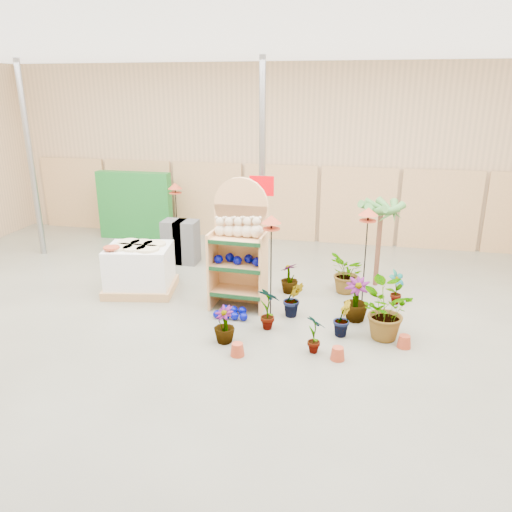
{
  "coord_description": "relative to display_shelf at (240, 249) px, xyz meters",
  "views": [
    {
      "loc": [
        2.1,
        -6.82,
        3.87
      ],
      "look_at": [
        0.3,
        1.5,
        1.0
      ],
      "focal_mm": 35.0,
      "sensor_mm": 36.0,
      "label": 1
    }
  ],
  "objects": [
    {
      "name": "pallet_stack",
      "position": [
        -2.1,
        0.18,
        -0.61
      ],
      "size": [
        1.5,
        1.32,
        0.98
      ],
      "rotation": [
        0.0,
        0.0,
        0.18
      ],
      "color": "tan",
      "rests_on": "ground"
    },
    {
      "name": "bird_table_front",
      "position": [
        0.63,
        -0.31,
        0.61
      ],
      "size": [
        0.34,
        0.34,
        1.83
      ],
      "color": "black",
      "rests_on": "ground"
    },
    {
      "name": "room",
      "position": [
        0.02,
        -0.67,
        1.13
      ],
      "size": [
        15.2,
        12.1,
        4.7
      ],
      "color": "#656556",
      "rests_on": "ground"
    },
    {
      "name": "potted_plant_8",
      "position": [
        1.55,
        -1.54,
        -0.77
      ],
      "size": [
        0.41,
        0.4,
        0.65
      ],
      "primitive_type": "imported",
      "rotation": [
        0.0,
        0.0,
        2.38
      ],
      "color": "#427C36",
      "rests_on": "ground"
    },
    {
      "name": "gazing_balls_shelf",
      "position": [
        0.0,
        -0.15,
        -0.15
      ],
      "size": [
        0.88,
        0.3,
        0.17
      ],
      "color": "#020789",
      "rests_on": "display_shelf"
    },
    {
      "name": "teddy_bears",
      "position": [
        0.04,
        -0.11,
        0.42
      ],
      "size": [
        0.89,
        0.24,
        0.39
      ],
      "color": "beige",
      "rests_on": "display_shelf"
    },
    {
      "name": "potted_plant_10",
      "position": [
        2.56,
        -0.83,
        -0.61
      ],
      "size": [
        1.12,
        1.08,
        0.95
      ],
      "primitive_type": "imported",
      "rotation": [
        0.0,
        0.0,
        2.57
      ],
      "color": "#427C36",
      "rests_on": "ground"
    },
    {
      "name": "display_shelf",
      "position": [
        0.0,
        0.0,
        0.0
      ],
      "size": [
        1.02,
        0.67,
        2.38
      ],
      "rotation": [
        0.0,
        0.0,
        -0.04
      ],
      "color": "tan",
      "rests_on": "ground"
    },
    {
      "name": "trellis_stock",
      "position": [
        -3.78,
        3.62,
        -0.19
      ],
      "size": [
        2.0,
        0.3,
        1.8
      ],
      "primitive_type": "cube",
      "color": "#186722",
      "rests_on": "ground"
    },
    {
      "name": "potted_plant_0",
      "position": [
        0.71,
        -0.91,
        -0.7
      ],
      "size": [
        0.49,
        0.44,
        0.77
      ],
      "primitive_type": "imported",
      "rotation": [
        0.0,
        0.0,
        2.61
      ],
      "color": "#427C36",
      "rests_on": "ground"
    },
    {
      "name": "potted_plant_4",
      "position": [
        2.85,
        0.61,
        -0.76
      ],
      "size": [
        0.42,
        0.41,
        0.66
      ],
      "primitive_type": "imported",
      "rotation": [
        0.0,
        0.0,
        0.76
      ],
      "color": "#427C36",
      "rests_on": "ground"
    },
    {
      "name": "bird_table_right",
      "position": [
        2.24,
        0.34,
        0.67
      ],
      "size": [
        0.34,
        0.34,
        1.9
      ],
      "color": "black",
      "rests_on": "ground"
    },
    {
      "name": "gazing_balls_floor",
      "position": [
        -0.01,
        -0.6,
        -1.01
      ],
      "size": [
        0.63,
        0.39,
        0.15
      ],
      "color": "#020789",
      "rests_on": "ground"
    },
    {
      "name": "offer_sign",
      "position": [
        0.12,
        1.4,
        0.48
      ],
      "size": [
        0.5,
        0.08,
        2.2
      ],
      "color": "gray",
      "rests_on": "ground"
    },
    {
      "name": "potted_plant_1",
      "position": [
        1.05,
        -0.32,
        -0.76
      ],
      "size": [
        0.44,
        0.4,
        0.67
      ],
      "primitive_type": "imported",
      "rotation": [
        0.0,
        0.0,
        0.32
      ],
      "color": "#427C36",
      "rests_on": "ground"
    },
    {
      "name": "bird_table_back",
      "position": [
        -2.25,
        2.67,
        0.53
      ],
      "size": [
        0.34,
        0.34,
        1.74
      ],
      "color": "black",
      "rests_on": "ground"
    },
    {
      "name": "potted_plant_9",
      "position": [
        1.93,
        -0.87,
        -0.78
      ],
      "size": [
        0.35,
        0.39,
        0.61
      ],
      "primitive_type": "imported",
      "rotation": [
        0.0,
        0.0,
        1.3
      ],
      "color": "#427C36",
      "rests_on": "ground"
    },
    {
      "name": "potted_plant_7",
      "position": [
        0.11,
        -1.5,
        -0.78
      ],
      "size": [
        0.47,
        0.47,
        0.61
      ],
      "primitive_type": "imported",
      "rotation": [
        0.0,
        0.0,
        5.7
      ],
      "color": "#427C36",
      "rests_on": "ground"
    },
    {
      "name": "charcoal_planters",
      "position": [
        -1.92,
        2.02,
        -0.59
      ],
      "size": [
        0.8,
        0.5,
        1.0
      ],
      "color": "#3B3B3B",
      "rests_on": "ground"
    },
    {
      "name": "potted_plant_6",
      "position": [
        1.93,
        0.96,
        -0.68
      ],
      "size": [
        0.77,
        0.85,
        0.82
      ],
      "primitive_type": "imported",
      "rotation": [
        0.0,
        0.0,
        4.89
      ],
      "color": "#427C36",
      "rests_on": "ground"
    },
    {
      "name": "potted_plant_11",
      "position": [
        0.81,
        0.75,
        -0.78
      ],
      "size": [
        0.49,
        0.49,
        0.62
      ],
      "primitive_type": "imported",
      "rotation": [
        0.0,
        0.0,
        3.96
      ],
      "color": "#427C36",
      "rests_on": "ground"
    },
    {
      "name": "potted_plant_3",
      "position": [
        2.13,
        -0.25,
        -0.7
      ],
      "size": [
        0.49,
        0.49,
        0.77
      ],
      "primitive_type": "imported",
      "rotation": [
        0.0,
        0.0,
        6.14
      ],
      "color": "#427C36",
      "rests_on": "ground"
    },
    {
      "name": "palm",
      "position": [
        2.5,
        1.53,
        0.52
      ],
      "size": [
        0.7,
        0.7,
        1.87
      ],
      "color": "brown",
      "rests_on": "ground"
    }
  ]
}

